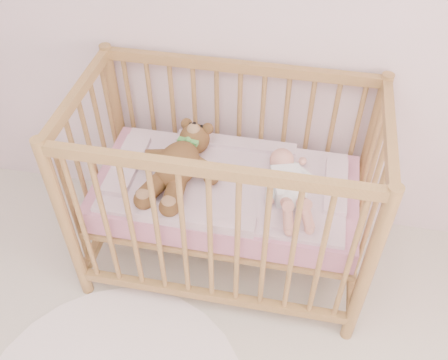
# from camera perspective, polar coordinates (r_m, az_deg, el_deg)

# --- Properties ---
(crib) EXTENTS (1.36, 0.76, 1.00)m
(crib) POSITION_cam_1_polar(r_m,az_deg,el_deg) (2.36, 0.23, -1.24)
(crib) COLOR tan
(crib) RESTS_ON floor
(mattress) EXTENTS (1.22, 0.62, 0.13)m
(mattress) POSITION_cam_1_polar(r_m,az_deg,el_deg) (2.37, 0.23, -1.49)
(mattress) COLOR #C87D92
(mattress) RESTS_ON crib
(blanket) EXTENTS (1.10, 0.58, 0.06)m
(blanket) POSITION_cam_1_polar(r_m,az_deg,el_deg) (2.31, 0.24, -0.21)
(blanket) COLOR #CE8EA7
(blanket) RESTS_ON mattress
(baby) EXTENTS (0.38, 0.56, 0.12)m
(baby) POSITION_cam_1_polar(r_m,az_deg,el_deg) (2.23, 7.35, -0.18)
(baby) COLOR white
(baby) RESTS_ON blanket
(teddy_bear) EXTENTS (0.50, 0.65, 0.16)m
(teddy_bear) POSITION_cam_1_polar(r_m,az_deg,el_deg) (2.28, -5.31, 1.71)
(teddy_bear) COLOR brown
(teddy_bear) RESTS_ON blanket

